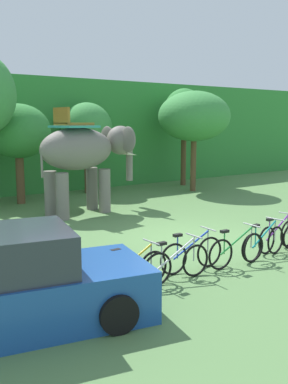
{
  "coord_description": "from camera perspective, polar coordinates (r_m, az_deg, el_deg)",
  "views": [
    {
      "loc": [
        -7.75,
        -9.12,
        3.27
      ],
      "look_at": [
        -0.87,
        1.0,
        1.3
      ],
      "focal_mm": 40.44,
      "sensor_mm": 36.0,
      "label": 1
    }
  ],
  "objects": [
    {
      "name": "bike_teal",
      "position": [
        10.97,
        15.59,
        -6.45
      ],
      "size": [
        1.7,
        0.52,
        0.92
      ],
      "color": "black",
      "rests_on": "ground"
    },
    {
      "name": "foliage_hedge",
      "position": [
        23.43,
        -15.01,
        7.4
      ],
      "size": [
        36.0,
        6.0,
        5.36
      ],
      "primitive_type": "cube",
      "color": "#338438",
      "rests_on": "ground"
    },
    {
      "name": "elephant",
      "position": [
        15.73,
        -7.79,
        5.17
      ],
      "size": [
        4.23,
        2.24,
        3.78
      ],
      "color": "slate",
      "rests_on": "ground"
    },
    {
      "name": "ground_plane",
      "position": [
        12.41,
        5.97,
        -6.19
      ],
      "size": [
        80.0,
        80.0,
        0.0
      ],
      "primitive_type": "plane",
      "color": "#567F47"
    },
    {
      "name": "bike_blue",
      "position": [
        9.74,
        6.32,
        -8.15
      ],
      "size": [
        1.71,
        0.52,
        0.92
      ],
      "color": "black",
      "rests_on": "ground"
    },
    {
      "name": "bike_green",
      "position": [
        10.23,
        12.15,
        -7.45
      ],
      "size": [
        1.71,
        0.52,
        0.92
      ],
      "color": "black",
      "rests_on": "ground"
    },
    {
      "name": "bike_purple",
      "position": [
        11.71,
        17.2,
        -5.53
      ],
      "size": [
        1.7,
        0.52,
        0.92
      ],
      "color": "black",
      "rests_on": "ground"
    },
    {
      "name": "bike_yellow",
      "position": [
        8.62,
        -1.48,
        -10.42
      ],
      "size": [
        1.71,
        0.52,
        0.92
      ],
      "color": "black",
      "rests_on": "ground"
    },
    {
      "name": "tree_center_left",
      "position": [
        18.1,
        -16.27,
        7.64
      ],
      "size": [
        2.58,
        2.58,
        4.02
      ],
      "color": "brown",
      "rests_on": "ground"
    },
    {
      "name": "tree_far_left",
      "position": [
        20.24,
        -7.5,
        8.19
      ],
      "size": [
        2.33,
        2.33,
        4.18
      ],
      "color": "brown",
      "rests_on": "ground"
    },
    {
      "name": "parked_car",
      "position": [
        7.4,
        -16.49,
        -12.0
      ],
      "size": [
        4.46,
        2.57,
        1.6
      ],
      "color": "#1E4C99",
      "rests_on": "ground"
    },
    {
      "name": "bike_white",
      "position": [
        9.1,
        4.36,
        -9.38
      ],
      "size": [
        1.71,
        0.52,
        0.92
      ],
      "color": "black",
      "rests_on": "ground"
    },
    {
      "name": "tree_right",
      "position": [
        22.75,
        5.3,
        10.15
      ],
      "size": [
        2.18,
        2.18,
        5.0
      ],
      "color": "brown",
      "rests_on": "ground"
    },
    {
      "name": "tree_center",
      "position": [
        20.81,
        6.63,
        9.86
      ],
      "size": [
        3.4,
        3.4,
        4.74
      ],
      "color": "brown",
      "rests_on": "ground"
    }
  ]
}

